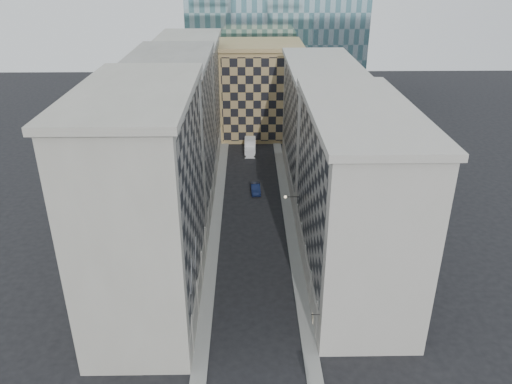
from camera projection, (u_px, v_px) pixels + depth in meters
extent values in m
plane|color=black|center=(256.00, 374.00, 45.53)|extent=(260.00, 260.00, 0.00)
cube|color=gray|center=(217.00, 217.00, 72.48)|extent=(1.50, 100.00, 0.15)
cube|color=gray|center=(289.00, 216.00, 72.64)|extent=(1.50, 100.00, 0.15)
cube|color=#A19D91|center=(146.00, 208.00, 50.32)|extent=(10.00, 22.00, 23.00)
cube|color=gray|center=(193.00, 194.00, 49.75)|extent=(0.25, 19.36, 18.00)
cube|color=#A19D91|center=(198.00, 287.00, 54.66)|extent=(0.45, 21.12, 3.20)
cube|color=#A19D91|center=(133.00, 92.00, 45.21)|extent=(10.80, 22.80, 0.70)
cylinder|color=#A19D91|center=(189.00, 335.00, 46.96)|extent=(0.90, 0.90, 4.40)
cylinder|color=#A19D91|center=(194.00, 299.00, 51.92)|extent=(0.90, 0.90, 4.40)
cylinder|color=#A19D91|center=(199.00, 269.00, 56.88)|extent=(0.90, 0.90, 4.40)
cylinder|color=#A19D91|center=(202.00, 243.00, 61.85)|extent=(0.90, 0.90, 4.40)
cube|color=gray|center=(174.00, 139.00, 70.38)|extent=(10.00, 22.00, 22.00)
cube|color=gray|center=(209.00, 129.00, 69.81)|extent=(0.25, 19.36, 17.00)
cube|color=gray|center=(211.00, 199.00, 74.51)|extent=(0.45, 21.12, 3.20)
cube|color=gray|center=(168.00, 57.00, 65.49)|extent=(10.80, 22.80, 0.70)
cylinder|color=gray|center=(206.00, 222.00, 66.81)|extent=(0.90, 0.90, 4.40)
cylinder|color=gray|center=(209.00, 203.00, 71.77)|extent=(0.90, 0.90, 4.40)
cylinder|color=gray|center=(211.00, 187.00, 76.73)|extent=(0.90, 0.90, 4.40)
cylinder|color=gray|center=(213.00, 173.00, 81.69)|extent=(0.90, 0.90, 4.40)
cube|color=#A19D91|center=(190.00, 101.00, 90.44)|extent=(10.00, 22.00, 21.00)
cube|color=gray|center=(217.00, 93.00, 89.88)|extent=(0.25, 19.36, 16.00)
cube|color=#A19D91|center=(218.00, 147.00, 94.36)|extent=(0.45, 21.12, 3.20)
cube|color=#A19D91|center=(187.00, 39.00, 85.77)|extent=(10.80, 22.80, 0.70)
cylinder|color=#A19D91|center=(215.00, 161.00, 86.65)|extent=(0.90, 0.90, 4.40)
cylinder|color=#A19D91|center=(217.00, 149.00, 91.62)|extent=(0.90, 0.90, 4.40)
cylinder|color=#A19D91|center=(218.00, 139.00, 96.58)|extent=(0.90, 0.90, 4.40)
cylinder|color=#A19D91|center=(220.00, 130.00, 101.54)|extent=(0.90, 0.90, 4.40)
cube|color=#AEABA0|center=(354.00, 201.00, 54.92)|extent=(10.00, 26.00, 20.00)
cube|color=gray|center=(310.00, 189.00, 54.20)|extent=(0.25, 22.88, 15.00)
cube|color=#AEABA0|center=(307.00, 266.00, 58.47)|extent=(0.45, 24.96, 3.20)
cube|color=#AEABA0|center=(362.00, 110.00, 50.46)|extent=(10.80, 26.80, 0.70)
cylinder|color=#AEABA0|center=(320.00, 320.00, 48.83)|extent=(0.90, 0.90, 4.40)
cylinder|color=#AEABA0|center=(314.00, 288.00, 53.52)|extent=(0.90, 0.90, 4.40)
cylinder|color=#AEABA0|center=(308.00, 261.00, 58.21)|extent=(0.90, 0.90, 4.40)
cylinder|color=#AEABA0|center=(304.00, 238.00, 62.90)|extent=(0.90, 0.90, 4.40)
cylinder|color=#AEABA0|center=(300.00, 219.00, 67.60)|extent=(0.90, 0.90, 4.40)
cube|color=#AEABA0|center=(320.00, 128.00, 79.50)|extent=(10.00, 28.00, 19.00)
cube|color=gray|center=(290.00, 120.00, 78.77)|extent=(0.25, 24.64, 14.00)
cube|color=#AEABA0|center=(289.00, 174.00, 82.83)|extent=(0.45, 26.88, 3.20)
cube|color=#AEABA0|center=(324.00, 66.00, 75.25)|extent=(10.80, 28.80, 0.70)
cube|color=tan|center=(260.00, 91.00, 103.03)|extent=(16.00, 14.00, 18.00)
cube|color=tan|center=(261.00, 100.00, 96.62)|extent=(15.20, 0.25, 16.50)
cube|color=tan|center=(260.00, 45.00, 98.97)|extent=(16.80, 14.80, 0.80)
cube|color=#2D2923|center=(250.00, 54.00, 113.47)|extent=(6.00, 6.00, 28.00)
cylinder|color=gray|center=(191.00, 276.00, 45.59)|extent=(0.10, 2.33, 2.33)
cylinder|color=gray|center=(195.00, 253.00, 49.20)|extent=(0.10, 2.33, 2.33)
cylinder|color=black|center=(292.00, 197.00, 64.59)|extent=(1.80, 0.08, 0.08)
sphere|color=#FFE5B2|center=(285.00, 197.00, 64.57)|extent=(0.36, 0.36, 0.36)
cube|color=silver|center=(250.00, 153.00, 94.03)|extent=(1.99, 2.17, 1.60)
cube|color=silver|center=(250.00, 145.00, 95.86)|extent=(2.10, 3.24, 2.75)
cylinder|color=black|center=(245.00, 156.00, 93.56)|extent=(0.28, 0.80, 0.80)
cylinder|color=black|center=(255.00, 156.00, 93.56)|extent=(0.28, 0.80, 0.80)
cylinder|color=black|center=(246.00, 148.00, 97.25)|extent=(0.28, 0.80, 0.80)
cylinder|color=black|center=(255.00, 148.00, 97.25)|extent=(0.28, 0.80, 0.80)
imported|color=#10193B|center=(256.00, 189.00, 79.79)|extent=(1.65, 4.27, 1.39)
cylinder|color=black|center=(316.00, 315.00, 46.50)|extent=(0.87, 0.11, 0.06)
cube|color=#BFAF8C|center=(313.00, 318.00, 46.68)|extent=(0.10, 0.76, 0.76)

